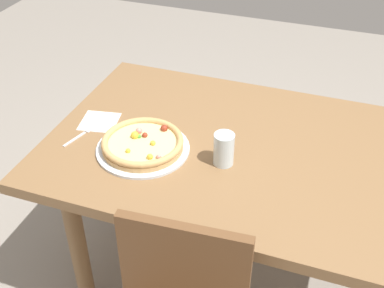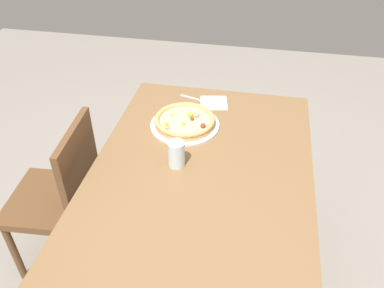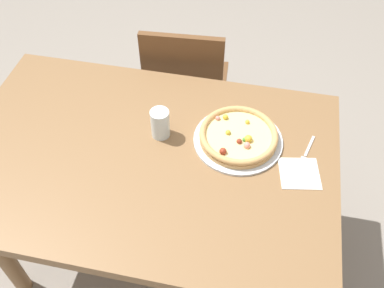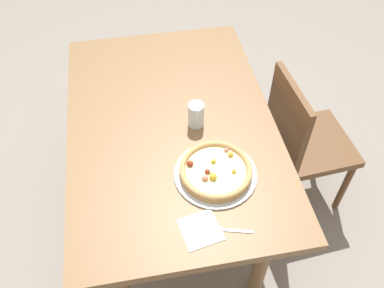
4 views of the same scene
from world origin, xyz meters
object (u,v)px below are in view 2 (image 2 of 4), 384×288
dining_table (200,189)px  pizza (185,121)px  drinking_glass (176,154)px  fork (197,99)px  chair_near (62,194)px  plate (185,125)px  napkin (214,103)px

dining_table → pizza: bearing=-157.7°
pizza → drinking_glass: size_ratio=2.48×
fork → pizza: bearing=-77.4°
dining_table → chair_near: bearing=-90.4°
fork → drinking_glass: (0.55, 0.01, 0.06)m
fork → chair_near: bearing=-118.5°
dining_table → drinking_glass: bearing=-107.0°
dining_table → plate: plate is taller
dining_table → fork: size_ratio=8.65×
drinking_glass → napkin: 0.54m
chair_near → drinking_glass: 0.65m
chair_near → plate: bearing=-63.5°
chair_near → fork: chair_near is taller
drinking_glass → pizza: bearing=-175.2°
dining_table → chair_near: size_ratio=1.63×
dining_table → pizza: 0.37m
chair_near → drinking_glass: chair_near is taller
dining_table → napkin: size_ratio=10.09×
plate → drinking_glass: (0.29, 0.03, 0.05)m
chair_near → plate: size_ratio=2.56×
plate → pizza: bearing=77.3°
pizza → napkin: size_ratio=2.11×
chair_near → napkin: size_ratio=6.18×
plate → napkin: bearing=155.2°
fork → napkin: size_ratio=1.17×
dining_table → plate: size_ratio=4.18×
drinking_glass → napkin: size_ratio=0.85×
drinking_glass → napkin: bearing=171.1°
dining_table → napkin: (-0.56, -0.03, 0.09)m
dining_table → plate: (-0.33, -0.13, 0.10)m
chair_near → fork: 0.84m
dining_table → fork: fork is taller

